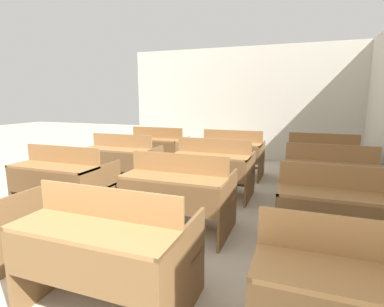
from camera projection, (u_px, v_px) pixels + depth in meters
name	position (u px, v px, depth m)	size (l,w,h in m)	color
wall_back	(240.00, 104.00, 7.64)	(5.83, 0.06, 2.82)	beige
bench_front_center	(109.00, 248.00, 2.21)	(1.19, 0.83, 0.94)	brown
bench_front_right	(366.00, 300.00, 1.64)	(1.19, 0.83, 0.94)	brown
bench_second_left	(64.00, 180.00, 4.06)	(1.19, 0.83, 0.94)	brown
bench_second_center	(179.00, 192.00, 3.52)	(1.19, 0.83, 0.94)	brown
bench_second_right	(341.00, 212.00, 2.91)	(1.19, 0.83, 0.94)	brown
bench_third_left	(122.00, 160.00, 5.35)	(1.19, 0.83, 0.94)	brown
bench_third_center	(213.00, 168.00, 4.77)	(1.19, 0.83, 0.94)	brown
bench_third_right	(329.00, 177.00, 4.18)	(1.19, 0.83, 0.94)	brown
bench_back_left	(157.00, 148.00, 6.59)	(1.19, 0.83, 0.94)	brown
bench_back_center	(232.00, 153.00, 6.01)	(1.19, 0.83, 0.94)	brown
bench_back_right	(322.00, 159.00, 5.46)	(1.19, 0.83, 0.94)	brown
wastepaper_bin	(359.00, 169.00, 5.91)	(0.25, 0.25, 0.36)	#33477A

